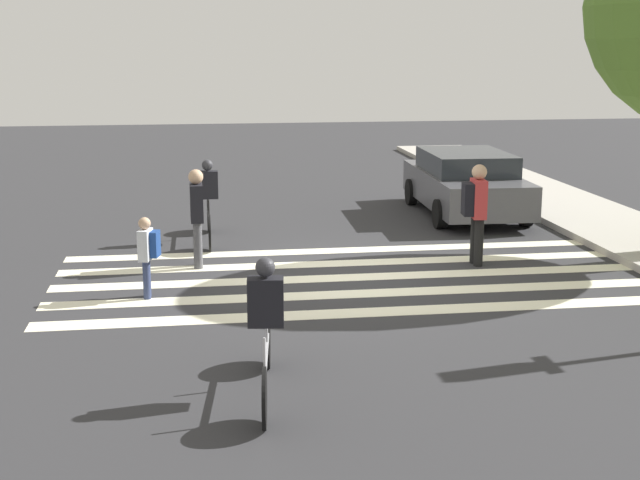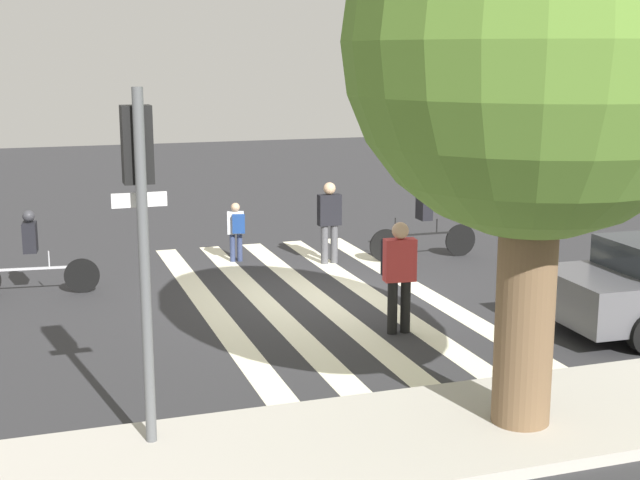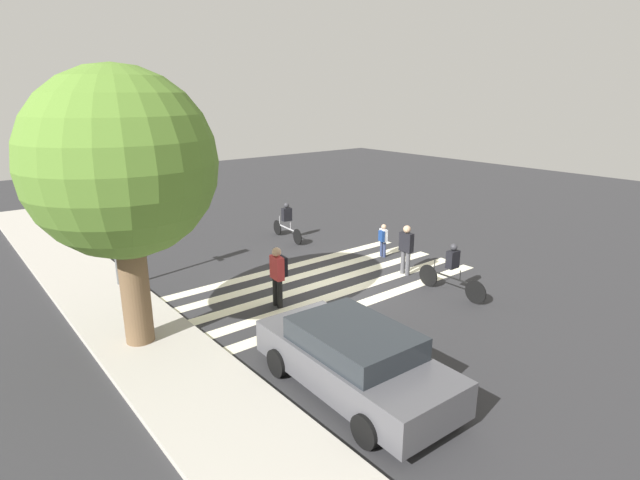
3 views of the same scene
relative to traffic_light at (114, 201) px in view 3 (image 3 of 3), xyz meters
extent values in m
plane|color=#2D2D30|center=(-3.82, -5.43, -2.86)|extent=(60.00, 60.00, 0.00)
cube|color=#ADA89E|center=(-3.82, 0.82, -2.79)|extent=(36.00, 2.50, 0.14)
cube|color=#F2EDCC|center=(-5.84, -5.43, -2.85)|extent=(0.45, 10.00, 0.01)
cube|color=#F2EDCC|center=(-4.83, -5.43, -2.85)|extent=(0.45, 10.00, 0.01)
cube|color=#F2EDCC|center=(-3.82, -5.43, -2.85)|extent=(0.45, 10.00, 0.01)
cube|color=#F2EDCC|center=(-2.81, -5.43, -2.85)|extent=(0.45, 10.00, 0.01)
cube|color=#F2EDCC|center=(-1.80, -5.43, -2.85)|extent=(0.45, 10.00, 0.01)
cylinder|color=#515456|center=(0.00, 0.13, -0.82)|extent=(0.12, 0.12, 4.08)
cube|color=black|center=(0.00, -0.08, 0.60)|extent=(0.32, 0.26, 0.84)
cube|color=silver|center=(0.00, -0.08, 0.00)|extent=(0.60, 0.02, 0.16)
sphere|color=#590F0F|center=(0.00, -0.24, 0.83)|extent=(0.15, 0.15, 0.15)
sphere|color=#59470F|center=(0.00, -0.24, 0.60)|extent=(0.15, 0.15, 0.15)
sphere|color=gold|center=(0.00, -0.24, 0.37)|extent=(0.15, 0.15, 0.15)
cylinder|color=brown|center=(-4.22, 0.97, -1.40)|extent=(0.68, 0.68, 2.92)
sphere|color=#567F2D|center=(-4.22, 0.97, 1.68)|extent=(4.32, 4.32, 4.32)
cylinder|color=black|center=(-4.51, -3.03, -2.42)|extent=(0.16, 0.16, 0.86)
cylinder|color=black|center=(-4.29, -3.03, -2.42)|extent=(0.16, 0.16, 0.86)
cube|color=#B73333|center=(-4.40, -3.03, -1.65)|extent=(0.53, 0.28, 0.68)
sphere|color=tan|center=(-4.40, -3.03, -1.17)|extent=(0.27, 0.27, 0.27)
cube|color=black|center=(-4.38, -3.23, -1.65)|extent=(0.40, 0.22, 0.57)
cylinder|color=navy|center=(-3.16, -8.81, -2.55)|extent=(0.11, 0.11, 0.61)
cylinder|color=navy|center=(-3.00, -8.81, -2.55)|extent=(0.11, 0.11, 0.61)
cube|color=silver|center=(-3.08, -8.81, -2.00)|extent=(0.38, 0.24, 0.48)
sphere|color=tan|center=(-3.08, -8.81, -1.67)|extent=(0.19, 0.19, 0.19)
cube|color=navy|center=(-3.12, -8.67, -2.00)|extent=(0.29, 0.18, 0.41)
cylinder|color=#4C4C51|center=(-5.05, -7.99, -2.44)|extent=(0.16, 0.16, 0.83)
cylinder|color=#4C4C51|center=(-4.83, -7.99, -2.44)|extent=(0.16, 0.16, 0.83)
cube|color=black|center=(-4.94, -7.99, -1.69)|extent=(0.49, 0.23, 0.66)
sphere|color=tan|center=(-4.94, -7.99, -1.23)|extent=(0.26, 0.26, 0.26)
cylinder|color=black|center=(-6.14, -7.76, -2.50)|extent=(0.72, 0.05, 0.72)
cylinder|color=black|center=(-7.93, -7.74, -2.50)|extent=(0.72, 0.05, 0.72)
cube|color=black|center=(-7.03, -7.75, -2.30)|extent=(1.53, 0.05, 0.04)
cylinder|color=black|center=(-7.35, -7.74, -2.14)|extent=(0.03, 0.03, 0.32)
cylinder|color=black|center=(-6.36, -7.75, -2.10)|extent=(0.03, 0.03, 0.40)
cube|color=black|center=(-7.03, -7.75, -1.71)|extent=(0.24, 0.40, 0.55)
sphere|color=#333338|center=(-7.03, -7.75, -1.31)|extent=(0.22, 0.22, 0.22)
cylinder|color=black|center=(2.02, -7.40, -2.53)|extent=(0.66, 0.11, 0.66)
cylinder|color=black|center=(0.26, -7.20, -2.53)|extent=(0.66, 0.11, 0.66)
cube|color=#B2B2B7|center=(1.14, -7.30, -2.35)|extent=(1.50, 0.20, 0.04)
cylinder|color=#B2B2B7|center=(0.83, -7.26, -2.19)|extent=(0.03, 0.03, 0.32)
cylinder|color=#B2B2B7|center=(1.80, -7.37, -2.15)|extent=(0.03, 0.03, 0.40)
cube|color=black|center=(1.14, -7.30, -1.75)|extent=(0.28, 0.42, 0.55)
sphere|color=#333338|center=(1.14, -7.30, -1.36)|extent=(0.22, 0.22, 0.22)
cube|color=#4C4C51|center=(-9.00, -1.81, -2.22)|extent=(4.75, 2.10, 0.74)
cube|color=#23282D|center=(-9.00, -1.81, -1.62)|extent=(2.64, 1.88, 0.47)
cylinder|color=black|center=(-7.52, -0.91, -2.54)|extent=(0.65, 0.22, 0.64)
cylinder|color=black|center=(-7.59, -2.81, -2.54)|extent=(0.65, 0.22, 0.64)
cylinder|color=black|center=(-10.42, -0.81, -2.54)|extent=(0.65, 0.22, 0.64)
cylinder|color=black|center=(-10.49, -2.71, -2.54)|extent=(0.65, 0.22, 0.64)
camera|label=1|loc=(10.61, -8.08, 1.06)|focal=50.00mm
camera|label=2|loc=(1.17, 9.60, 1.55)|focal=50.00mm
camera|label=3|loc=(-15.74, 4.54, 3.21)|focal=28.00mm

